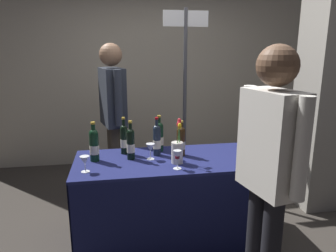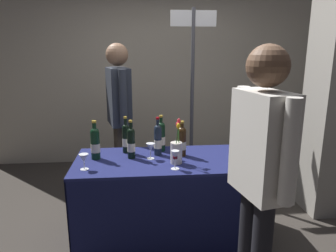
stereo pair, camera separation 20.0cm
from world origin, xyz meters
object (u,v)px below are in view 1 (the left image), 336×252
booth_signpost (185,81)px  flower_vase (177,150)px  concrete_pillar (330,61)px  display_bottle_0 (124,139)px  wine_glass_mid (85,161)px  vendor_presenter (113,108)px  tasting_table (168,183)px  featured_wine_bottle (94,144)px  wine_glass_near_vendor (177,156)px  taster_foreground_right (270,163)px  wine_glass_near_taster (150,148)px

booth_signpost → flower_vase: bearing=-105.3°
flower_vase → booth_signpost: 1.31m
flower_vase → booth_signpost: booth_signpost is taller
concrete_pillar → display_bottle_0: 2.22m
wine_glass_mid → flower_vase: bearing=5.7°
flower_vase → vendor_presenter: size_ratio=0.22×
tasting_table → featured_wine_bottle: size_ratio=4.71×
concrete_pillar → wine_glass_mid: 2.60m
vendor_presenter → booth_signpost: (0.86, 0.23, 0.26)m
concrete_pillar → display_bottle_0: bearing=-176.0°
wine_glass_near_vendor → flower_vase: flower_vase is taller
taster_foreground_right → display_bottle_0: bearing=24.0°
featured_wine_bottle → wine_glass_near_taster: (0.48, -0.04, -0.05)m
featured_wine_bottle → wine_glass_mid: size_ratio=2.67×
featured_wine_bottle → vendor_presenter: bearing=78.2°
tasting_table → taster_foreground_right: taster_foreground_right is taller
display_bottle_0 → wine_glass_mid: display_bottle_0 is taller
wine_glass_mid → flower_vase: (0.76, 0.08, 0.02)m
flower_vase → taster_foreground_right: bearing=-64.7°
wine_glass_near_vendor → wine_glass_near_taster: bearing=125.8°
tasting_table → wine_glass_mid: bearing=-165.2°
vendor_presenter → booth_signpost: bearing=91.4°
wine_glass_mid → wine_glass_near_taster: bearing=20.7°
concrete_pillar → featured_wine_bottle: concrete_pillar is taller
display_bottle_0 → flower_vase: flower_vase is taller
wine_glass_near_vendor → wine_glass_near_taster: size_ratio=1.09×
flower_vase → taster_foreground_right: size_ratio=0.22×
display_bottle_0 → booth_signpost: booth_signpost is taller
wine_glass_near_vendor → wine_glass_mid: wine_glass_near_vendor is taller
flower_vase → taster_foreground_right: taster_foreground_right is taller
wine_glass_near_vendor → vendor_presenter: (-0.51, 1.08, 0.20)m
concrete_pillar → wine_glass_near_taster: bearing=-169.8°
flower_vase → vendor_presenter: (-0.53, 0.95, 0.20)m
tasting_table → wine_glass_near_taster: (-0.15, 0.02, 0.33)m
wine_glass_mid → concrete_pillar: bearing=12.6°
wine_glass_near_taster → taster_foreground_right: size_ratio=0.08×
display_bottle_0 → vendor_presenter: 0.66m
vendor_presenter → booth_signpost: booth_signpost is taller
wine_glass_near_taster → taster_foreground_right: 1.15m
tasting_table → booth_signpost: size_ratio=0.76×
booth_signpost → wine_glass_near_taster: bearing=-117.0°
display_bottle_0 → vendor_presenter: vendor_presenter is taller
vendor_presenter → wine_glass_near_vendor: bearing=11.0°
tasting_table → vendor_presenter: size_ratio=0.93×
featured_wine_bottle → display_bottle_0: featured_wine_bottle is taller
tasting_table → taster_foreground_right: size_ratio=0.95×
flower_vase → wine_glass_near_vendor: bearing=-101.1°
taster_foreground_right → tasting_table: bearing=14.2°
taster_foreground_right → concrete_pillar: bearing=-56.3°
wine_glass_mid → wine_glass_near_taster: 0.58m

